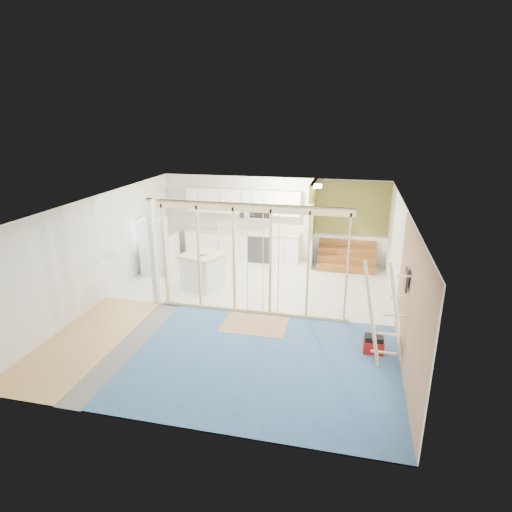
% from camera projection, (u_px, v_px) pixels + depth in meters
% --- Properties ---
extents(room, '(7.01, 8.01, 2.61)m').
position_uv_depth(room, '(239.00, 259.00, 9.65)').
color(room, slate).
rests_on(room, ground).
extents(floor_overlays, '(7.00, 8.00, 0.03)m').
position_uv_depth(floor_overlays, '(243.00, 310.00, 10.10)').
color(floor_overlays, silver).
rests_on(floor_overlays, room).
extents(stud_frame, '(4.66, 0.14, 2.60)m').
position_uv_depth(stud_frame, '(230.00, 247.00, 9.61)').
color(stud_frame, '#D8BA84').
rests_on(stud_frame, room).
extents(base_cabinets, '(4.45, 2.24, 0.93)m').
position_uv_depth(base_cabinets, '(218.00, 247.00, 13.36)').
color(base_cabinets, white).
rests_on(base_cabinets, room).
extents(upper_cabinets, '(3.60, 0.41, 0.85)m').
position_uv_depth(upper_cabinets, '(245.00, 202.00, 13.19)').
color(upper_cabinets, white).
rests_on(upper_cabinets, room).
extents(green_partition, '(2.25, 1.51, 2.60)m').
position_uv_depth(green_partition, '(337.00, 237.00, 12.71)').
color(green_partition, olive).
rests_on(green_partition, room).
extents(pot_rack, '(0.52, 0.52, 0.72)m').
position_uv_depth(pot_rack, '(246.00, 211.00, 11.24)').
color(pot_rack, black).
rests_on(pot_rack, room).
extents(sheathing_panel, '(0.02, 4.00, 2.60)m').
position_uv_depth(sheathing_panel, '(411.00, 313.00, 7.07)').
color(sheathing_panel, '#AB7D5D').
rests_on(sheathing_panel, room).
extents(electrical_panel, '(0.04, 0.30, 0.40)m').
position_uv_depth(electrical_panel, '(406.00, 280.00, 7.52)').
color(electrical_panel, '#353539').
rests_on(electrical_panel, room).
extents(ceiling_light, '(0.32, 0.32, 0.08)m').
position_uv_depth(ceiling_light, '(316.00, 186.00, 11.74)').
color(ceiling_light, '#FFEABF').
rests_on(ceiling_light, room).
extents(fridge, '(0.87, 0.84, 1.64)m').
position_uv_depth(fridge, '(155.00, 246.00, 12.25)').
color(fridge, silver).
rests_on(fridge, room).
extents(island, '(1.21, 1.21, 0.94)m').
position_uv_depth(island, '(203.00, 271.00, 11.32)').
color(island, silver).
rests_on(island, room).
extents(bowl, '(0.30, 0.30, 0.07)m').
position_uv_depth(bowl, '(203.00, 253.00, 11.11)').
color(bowl, white).
rests_on(bowl, island).
extents(soap_bottle_a, '(0.13, 0.13, 0.34)m').
position_uv_depth(soap_bottle_a, '(218.00, 225.00, 13.47)').
color(soap_bottle_a, silver).
rests_on(soap_bottle_a, base_cabinets).
extents(soap_bottle_b, '(0.12, 0.12, 0.22)m').
position_uv_depth(soap_bottle_b, '(293.00, 231.00, 12.96)').
color(soap_bottle_b, white).
rests_on(soap_bottle_b, base_cabinets).
extents(toolbox, '(0.39, 0.30, 0.37)m').
position_uv_depth(toolbox, '(373.00, 345.00, 8.28)').
color(toolbox, '#B11310').
rests_on(toolbox, room).
extents(ladder, '(1.05, 0.22, 1.98)m').
position_uv_depth(ladder, '(387.00, 316.00, 7.59)').
color(ladder, '#D5BE82').
rests_on(ladder, room).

